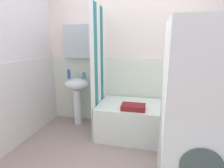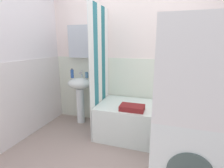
{
  "view_description": "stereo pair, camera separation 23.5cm",
  "coord_description": "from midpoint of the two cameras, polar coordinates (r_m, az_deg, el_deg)",
  "views": [
    {
      "loc": [
        0.29,
        -1.71,
        1.45
      ],
      "look_at": [
        -0.28,
        0.76,
        0.85
      ],
      "focal_mm": 27.63,
      "sensor_mm": 36.0,
      "label": 1
    },
    {
      "loc": [
        0.52,
        -1.64,
        1.45
      ],
      "look_at": [
        -0.28,
        0.76,
        0.85
      ],
      "focal_mm": 27.63,
      "sensor_mm": 36.0,
      "label": 2
    }
  ],
  "objects": [
    {
      "name": "conditioner_bottle",
      "position": [
        3.0,
        27.82,
        -4.45
      ],
      "size": [
        0.06,
        0.06,
        0.19
      ],
      "color": "#C54A73",
      "rests_on": "bathtub"
    },
    {
      "name": "body_wash_bottle",
      "position": [
        2.96,
        25.85,
        -4.43
      ],
      "size": [
        0.06,
        0.06,
        0.19
      ],
      "color": "white",
      "rests_on": "bathtub"
    },
    {
      "name": "wall_left_tiled",
      "position": [
        2.84,
        -26.04,
        5.31
      ],
      "size": [
        0.07,
        1.81,
        2.4
      ],
      "color": "silver",
      "rests_on": "ground_plane"
    },
    {
      "name": "washer_dryer_stack",
      "position": [
        1.77,
        28.08,
        -8.88
      ],
      "size": [
        0.63,
        0.6,
        1.66
      ],
      "color": "white",
      "rests_on": "ground_plane"
    },
    {
      "name": "shower_curtain",
      "position": [
        2.71,
        -1.59,
        3.83
      ],
      "size": [
        0.01,
        0.76,
        2.0
      ],
      "color": "white",
      "rests_on": "ground_plane"
    },
    {
      "name": "towel_folded",
      "position": [
        2.49,
        9.39,
        -7.8
      ],
      "size": [
        0.34,
        0.22,
        0.07
      ],
      "primitive_type": "cube",
      "rotation": [
        0.0,
        0.0,
        0.01
      ],
      "color": "maroon",
      "rests_on": "bathtub"
    },
    {
      "name": "lotion_bottle",
      "position": [
        2.97,
        22.84,
        -4.19
      ],
      "size": [
        0.06,
        0.06,
        0.18
      ],
      "color": "#2B2635",
      "rests_on": "bathtub"
    },
    {
      "name": "shampoo_bottle",
      "position": [
        2.96,
        22.08,
        -4.44
      ],
      "size": [
        0.06,
        0.06,
        0.15
      ],
      "color": "#258155",
      "rests_on": "bathtub"
    },
    {
      "name": "soap_dispenser",
      "position": [
        3.11,
        -10.97,
        3.37
      ],
      "size": [
        0.06,
        0.06,
        0.17
      ],
      "color": "#2F58A3",
      "rests_on": "sink"
    },
    {
      "name": "faucet",
      "position": [
        3.16,
        -8.06,
        3.35
      ],
      "size": [
        0.03,
        0.12,
        0.12
      ],
      "color": "silver",
      "rests_on": "sink"
    },
    {
      "name": "sink",
      "position": [
        3.15,
        -8.55,
        -2.05
      ],
      "size": [
        0.44,
        0.34,
        0.85
      ],
      "color": "white",
      "rests_on": "ground_plane"
    },
    {
      "name": "toothbrush_cup",
      "position": [
        3.09,
        -6.21,
        2.97
      ],
      "size": [
        0.06,
        0.06,
        0.1
      ],
      "primitive_type": "cylinder",
      "color": "teal",
      "rests_on": "sink"
    },
    {
      "name": "bathtub",
      "position": [
        2.79,
        14.15,
        -12.31
      ],
      "size": [
        1.53,
        0.76,
        0.52
      ],
      "primitive_type": "cube",
      "color": "white",
      "rests_on": "ground_plane"
    },
    {
      "name": "wall_back_tiled",
      "position": [
        2.99,
        9.3,
        7.24
      ],
      "size": [
        3.6,
        0.18,
        2.4
      ],
      "color": "white",
      "rests_on": "ground_plane"
    }
  ]
}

